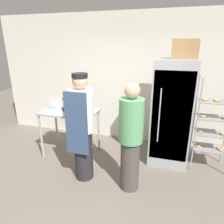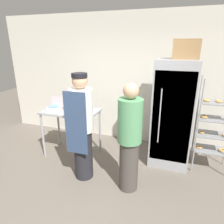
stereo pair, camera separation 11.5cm
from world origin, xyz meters
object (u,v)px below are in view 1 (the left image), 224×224
object	(u,v)px
baking_rack	(213,125)
binder_stack	(80,106)
blender_pitcher	(66,106)
person_baker	(82,127)
refrigerator	(171,113)
person_customer	(131,138)
donut_box	(53,107)
cardboard_storage_box	(185,49)

from	to	relation	value
baking_rack	binder_stack	world-z (taller)	baking_rack
blender_pitcher	person_baker	world-z (taller)	person_baker
refrigerator	person_baker	bearing A→B (deg)	-144.36
person_baker	person_customer	xyz separation A→B (m)	(0.79, -0.04, -0.06)
baking_rack	person_baker	size ratio (longest dim) A/B	0.94
binder_stack	donut_box	bearing A→B (deg)	-160.34
binder_stack	person_customer	xyz separation A→B (m)	(1.18, -0.82, -0.14)
baking_rack	donut_box	size ratio (longest dim) A/B	6.15
binder_stack	person_baker	xyz separation A→B (m)	(0.39, -0.78, -0.08)
donut_box	person_baker	distance (m)	1.08
baking_rack	binder_stack	distance (m)	2.45
person_baker	refrigerator	bearing A→B (deg)	35.64
blender_pitcher	person_customer	world-z (taller)	person_customer
donut_box	person_baker	xyz separation A→B (m)	(0.89, -0.60, -0.07)
donut_box	person_baker	bearing A→B (deg)	-34.02
person_baker	person_customer	world-z (taller)	person_baker
baking_rack	binder_stack	bearing A→B (deg)	-176.22
person_baker	baking_rack	bearing A→B (deg)	24.67
baking_rack	cardboard_storage_box	xyz separation A→B (m)	(-0.60, -0.01, 1.25)
donut_box	person_customer	xyz separation A→B (m)	(1.68, -0.65, -0.13)
binder_stack	refrigerator	bearing A→B (deg)	5.85
blender_pitcher	cardboard_storage_box	xyz separation A→B (m)	(2.05, 0.33, 1.03)
person_baker	person_customer	distance (m)	0.79
cardboard_storage_box	person_baker	bearing A→B (deg)	-147.21
donut_box	blender_pitcher	bearing A→B (deg)	-0.18
person_baker	donut_box	bearing A→B (deg)	145.98
refrigerator	person_customer	xyz separation A→B (m)	(-0.55, -1.00, -0.11)
blender_pitcher	person_baker	distance (m)	0.86
refrigerator	blender_pitcher	distance (m)	1.97
donut_box	binder_stack	bearing A→B (deg)	19.66
baking_rack	cardboard_storage_box	distance (m)	1.39
blender_pitcher	binder_stack	distance (m)	0.28
refrigerator	blender_pitcher	xyz separation A→B (m)	(-1.93, -0.36, 0.08)
cardboard_storage_box	donut_box	bearing A→B (deg)	-171.96
baking_rack	person_baker	bearing A→B (deg)	-155.33
refrigerator	blender_pitcher	world-z (taller)	refrigerator
baking_rack	blender_pitcher	size ratio (longest dim) A/B	6.60
donut_box	cardboard_storage_box	size ratio (longest dim) A/B	0.64
binder_stack	person_customer	bearing A→B (deg)	-34.91
binder_stack	person_customer	distance (m)	1.45
refrigerator	donut_box	xyz separation A→B (m)	(-2.22, -0.35, 0.02)
refrigerator	blender_pitcher	bearing A→B (deg)	-169.57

